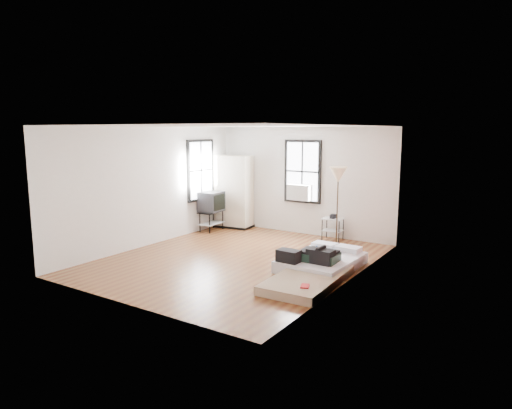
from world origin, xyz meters
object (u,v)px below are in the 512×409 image
Objects in this scene: mattress_main at (321,261)px; wardrobe at (234,192)px; tv_stand at (211,203)px; mattress_bare at (310,274)px; side_table at (333,223)px; floor_lamp at (338,178)px.

wardrobe is (-3.72, 2.23, 0.85)m from mattress_main.
mattress_main is 1.65× the size of tv_stand.
mattress_bare is 5.03m from wardrobe.
wardrobe reaches higher than tv_stand.
tv_stand is (-3.96, 1.51, 0.62)m from mattress_main.
tv_stand reaches higher than side_table.
tv_stand is at bearing -176.10° from floor_lamp.
wardrobe reaches higher than mattress_bare.
side_table is at bearing 10.13° from tv_stand.
floor_lamp is at bearing -58.74° from side_table.
tv_stand reaches higher than mattress_bare.
wardrobe is 3.03m from side_table.
floor_lamp reaches higher than mattress_main.
floor_lamp is at bearing -15.06° from wardrobe.
wardrobe is at bearing 139.53° from mattress_bare.
tv_stand is at bearing -166.11° from side_table.
floor_lamp is at bearing 105.33° from mattress_main.
wardrobe is 1.89× the size of tv_stand.
mattress_main is at bearing -24.64° from tv_stand.
mattress_bare is at bearing -76.17° from mattress_main.
tv_stand is at bearing 148.19° from mattress_bare.
wardrobe is at bearing -178.65° from side_table.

